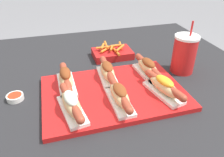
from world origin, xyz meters
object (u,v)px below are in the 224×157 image
serving_tray (113,92)px  sauce_bowl (15,97)px  hot_dog_5 (148,68)px  fries_basket (112,53)px  hot_dog_4 (107,71)px  hot_dog_0 (71,104)px  hot_dog_1 (120,95)px  hot_dog_3 (66,78)px  hot_dog_2 (164,86)px  drink_cup (184,54)px

serving_tray → sauce_bowl: 0.36m
hot_dog_5 → fries_basket: hot_dog_5 is taller
serving_tray → hot_dog_5: bearing=23.2°
hot_dog_4 → hot_dog_0: bearing=-134.1°
hot_dog_0 → sauce_bowl: size_ratio=3.53×
hot_dog_5 → hot_dog_4: bearing=174.1°
serving_tray → hot_dog_4: bearing=89.6°
hot_dog_1 → sauce_bowl: 0.38m
hot_dog_0 → hot_dog_3: bearing=90.6°
serving_tray → sauce_bowl: sauce_bowl is taller
serving_tray → hot_dog_2: (0.17, -0.07, 0.04)m
drink_cup → hot_dog_1: bearing=-154.1°
hot_dog_1 → drink_cup: bearing=25.9°
hot_dog_0 → fries_basket: bearing=57.6°
hot_dog_5 → sauce_bowl: 0.52m
hot_dog_3 → drink_cup: size_ratio=0.95×
hot_dog_2 → hot_dog_3: (-0.33, 0.15, 0.00)m
sauce_bowl → hot_dog_3: bearing=2.8°
hot_dog_4 → drink_cup: bearing=-0.2°
sauce_bowl → hot_dog_5: bearing=0.5°
sauce_bowl → fries_basket: size_ratio=0.32×
hot_dog_5 → fries_basket: size_ratio=1.13×
hot_dog_1 → fries_basket: (0.09, 0.39, -0.03)m
hot_dog_2 → hot_dog_4: bearing=136.1°
hot_dog_1 → hot_dog_5: size_ratio=1.00×
serving_tray → hot_dog_1: size_ratio=2.41×
serving_tray → drink_cup: drink_cup is taller
hot_dog_4 → sauce_bowl: size_ratio=3.57×
hot_dog_3 → hot_dog_2: bearing=-24.0°
hot_dog_2 → sauce_bowl: hot_dog_2 is taller
hot_dog_0 → hot_dog_4: (0.16, 0.17, -0.00)m
hot_dog_0 → hot_dog_2: (0.33, 0.01, 0.00)m
hot_dog_5 → serving_tray: bearing=-156.8°
hot_dog_1 → hot_dog_4: bearing=89.3°
hot_dog_4 → sauce_bowl: 0.35m
hot_dog_4 → hot_dog_5: 0.17m
hot_dog_1 → hot_dog_3: size_ratio=1.00×
fries_basket → hot_dog_2: bearing=-77.8°
hot_dog_1 → drink_cup: size_ratio=0.95×
hot_dog_4 → hot_dog_5: (0.17, -0.02, 0.00)m
drink_cup → serving_tray: bearing=-165.4°
hot_dog_4 → hot_dog_5: hot_dog_5 is taller
hot_dog_2 → sauce_bowl: 0.54m
serving_tray → hot_dog_2: size_ratio=2.46×
hot_dog_4 → drink_cup: size_ratio=0.95×
sauce_bowl → drink_cup: (0.69, 0.02, 0.07)m
hot_dog_4 → sauce_bowl: hot_dog_4 is taller
hot_dog_1 → hot_dog_5: 0.23m
hot_dog_2 → hot_dog_5: bearing=89.5°
hot_dog_4 → sauce_bowl: (-0.35, -0.02, -0.04)m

